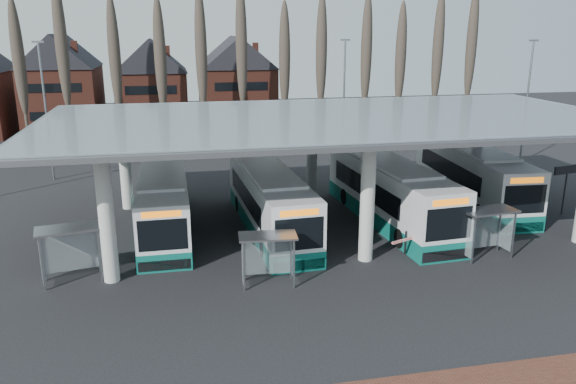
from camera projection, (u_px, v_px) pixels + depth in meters
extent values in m
plane|color=black|center=(383.00, 281.00, 25.33)|extent=(140.00, 140.00, 0.00)
cylinder|color=silver|center=(106.00, 218.00, 24.52)|extent=(0.70, 0.70, 6.00)
cylinder|color=silver|center=(125.00, 162.00, 34.87)|extent=(0.70, 0.70, 6.00)
cylinder|color=silver|center=(367.00, 201.00, 26.85)|extent=(0.70, 0.70, 6.00)
cylinder|color=silver|center=(312.00, 154.00, 37.20)|extent=(0.70, 0.70, 6.00)
cylinder|color=silver|center=(477.00, 147.00, 39.53)|extent=(0.70, 0.70, 6.00)
cube|color=gray|center=(336.00, 117.00, 31.12)|extent=(32.00, 16.00, 0.12)
cube|color=silver|center=(337.00, 116.00, 31.10)|extent=(31.50, 15.50, 0.04)
cone|color=#473D33|center=(21.00, 73.00, 50.11)|extent=(0.36, 0.36, 14.50)
ellipsoid|color=#473D33|center=(18.00, 53.00, 49.63)|extent=(1.10, 1.10, 11.02)
cone|color=#473D33|center=(68.00, 72.00, 50.88)|extent=(0.36, 0.36, 14.50)
ellipsoid|color=#473D33|center=(66.00, 52.00, 50.40)|extent=(1.10, 1.10, 11.02)
cone|color=#473D33|center=(114.00, 71.00, 51.66)|extent=(0.36, 0.36, 14.50)
ellipsoid|color=#473D33|center=(112.00, 52.00, 51.18)|extent=(1.10, 1.10, 11.02)
cone|color=#473D33|center=(158.00, 71.00, 52.44)|extent=(0.36, 0.36, 14.50)
ellipsoid|color=#473D33|center=(157.00, 52.00, 51.95)|extent=(1.10, 1.10, 11.02)
cone|color=#473D33|center=(201.00, 70.00, 53.21)|extent=(0.36, 0.36, 14.50)
ellipsoid|color=#473D33|center=(201.00, 51.00, 52.73)|extent=(1.10, 1.10, 11.02)
cone|color=#473D33|center=(243.00, 70.00, 53.99)|extent=(0.36, 0.36, 14.50)
ellipsoid|color=#473D33|center=(243.00, 51.00, 53.50)|extent=(1.10, 1.10, 11.02)
cone|color=#473D33|center=(284.00, 69.00, 54.76)|extent=(0.36, 0.36, 14.50)
ellipsoid|color=#473D33|center=(284.00, 51.00, 54.28)|extent=(1.10, 1.10, 11.02)
cone|color=#473D33|center=(324.00, 69.00, 55.54)|extent=(0.36, 0.36, 14.50)
ellipsoid|color=#473D33|center=(324.00, 50.00, 55.06)|extent=(1.10, 1.10, 11.02)
cone|color=#473D33|center=(362.00, 68.00, 56.31)|extent=(0.36, 0.36, 14.50)
ellipsoid|color=#473D33|center=(363.00, 50.00, 55.83)|extent=(1.10, 1.10, 11.02)
cone|color=#473D33|center=(399.00, 67.00, 57.09)|extent=(0.36, 0.36, 14.50)
ellipsoid|color=#473D33|center=(400.00, 50.00, 56.61)|extent=(1.10, 1.10, 11.02)
cone|color=#473D33|center=(436.00, 67.00, 57.86)|extent=(0.36, 0.36, 14.50)
ellipsoid|color=#473D33|center=(437.00, 50.00, 57.38)|extent=(1.10, 1.10, 11.02)
cone|color=#473D33|center=(471.00, 67.00, 58.64)|extent=(0.36, 0.36, 14.50)
ellipsoid|color=#473D33|center=(473.00, 49.00, 58.16)|extent=(1.10, 1.10, 11.02)
cube|color=#5E2A1F|center=(65.00, 100.00, 61.79)|extent=(8.00, 10.00, 7.00)
pyramid|color=black|center=(57.00, 34.00, 59.85)|extent=(8.30, 10.30, 3.50)
cube|color=#5E2A1F|center=(153.00, 98.00, 63.63)|extent=(8.00, 10.00, 7.00)
pyramid|color=black|center=(149.00, 34.00, 61.69)|extent=(8.30, 10.30, 3.50)
cube|color=#5E2A1F|center=(236.00, 96.00, 65.47)|extent=(8.00, 10.00, 7.00)
pyramid|color=black|center=(235.00, 34.00, 63.54)|extent=(8.30, 10.30, 3.50)
cylinder|color=slate|center=(46.00, 114.00, 41.16)|extent=(0.16, 0.16, 10.00)
cube|color=slate|center=(38.00, 42.00, 39.74)|extent=(0.80, 0.15, 0.15)
cylinder|color=slate|center=(344.00, 100.00, 49.57)|extent=(0.16, 0.16, 10.00)
cube|color=slate|center=(345.00, 40.00, 48.16)|extent=(0.80, 0.15, 0.15)
cylinder|color=slate|center=(526.00, 104.00, 46.64)|extent=(0.16, 0.16, 10.00)
cube|color=slate|center=(534.00, 40.00, 45.23)|extent=(0.80, 0.15, 0.15)
cube|color=silver|center=(164.00, 199.00, 31.35)|extent=(2.58, 12.03, 2.81)
cube|color=#0C6155|center=(165.00, 222.00, 31.72)|extent=(2.60, 12.05, 0.90)
cube|color=silver|center=(162.00, 174.00, 30.95)|extent=(2.31, 7.22, 0.18)
cube|color=black|center=(163.00, 195.00, 31.79)|extent=(2.61, 8.66, 1.10)
cube|color=black|center=(163.00, 235.00, 25.70)|extent=(2.25, 0.06, 1.50)
cube|color=black|center=(164.00, 172.00, 36.96)|extent=(2.17, 0.06, 1.20)
cube|color=orange|center=(161.00, 214.00, 25.42)|extent=(1.79, 0.05, 0.30)
cube|color=black|center=(165.00, 265.00, 26.12)|extent=(2.43, 0.08, 0.50)
cylinder|color=black|center=(141.00, 247.00, 27.91)|extent=(0.28, 0.96, 0.96)
cylinder|color=black|center=(188.00, 244.00, 28.36)|extent=(0.28, 0.96, 0.96)
cylinder|color=black|center=(146.00, 205.00, 34.79)|extent=(0.28, 0.96, 0.96)
cylinder|color=black|center=(184.00, 202.00, 35.24)|extent=(0.28, 0.96, 0.96)
cube|color=silver|center=(270.00, 198.00, 31.41)|extent=(3.22, 12.47, 2.88)
cube|color=#0C6155|center=(270.00, 221.00, 31.79)|extent=(3.24, 12.49, 0.93)
cube|color=silver|center=(270.00, 172.00, 31.00)|extent=(2.72, 7.52, 0.19)
cube|color=black|center=(268.00, 194.00, 31.86)|extent=(3.09, 9.01, 1.13)
cube|color=black|center=(299.00, 234.00, 25.66)|extent=(2.31, 0.17, 1.54)
cube|color=black|center=(250.00, 170.00, 37.11)|extent=(2.23, 0.17, 1.24)
cube|color=orange|center=(299.00, 213.00, 25.38)|extent=(1.84, 0.14, 0.31)
cube|color=black|center=(299.00, 265.00, 26.10)|extent=(2.50, 0.20, 0.51)
cylinder|color=black|center=(264.00, 248.00, 27.86)|extent=(0.34, 1.00, 0.99)
cylinder|color=black|center=(310.00, 243.00, 28.43)|extent=(0.34, 1.00, 0.99)
cylinder|color=black|center=(239.00, 204.00, 34.86)|extent=(0.34, 1.00, 0.99)
cylinder|color=black|center=(276.00, 201.00, 35.42)|extent=(0.34, 1.00, 0.99)
cube|color=silver|center=(390.00, 189.00, 32.75)|extent=(3.65, 13.13, 3.03)
cube|color=#0C6155|center=(388.00, 213.00, 33.15)|extent=(3.67, 13.15, 0.97)
cube|color=silver|center=(391.00, 163.00, 32.31)|extent=(3.01, 7.93, 0.19)
cube|color=black|center=(386.00, 185.00, 33.22)|extent=(3.44, 9.51, 1.19)
cube|color=black|center=(449.00, 224.00, 26.75)|extent=(2.42, 0.23, 1.62)
cube|color=black|center=(349.00, 163.00, 38.70)|extent=(2.34, 0.23, 1.30)
cube|color=orange|center=(451.00, 202.00, 26.45)|extent=(1.93, 0.19, 0.32)
cube|color=black|center=(446.00, 255.00, 27.21)|extent=(2.62, 0.27, 0.54)
cylinder|color=black|center=(401.00, 238.00, 29.02)|extent=(0.37, 1.06, 1.04)
cylinder|color=black|center=(444.00, 234.00, 29.66)|extent=(0.37, 1.06, 1.04)
cylinder|color=black|center=(345.00, 197.00, 36.32)|extent=(0.37, 1.06, 1.04)
cylinder|color=black|center=(381.00, 194.00, 36.96)|extent=(0.37, 1.06, 1.04)
cube|color=silver|center=(472.00, 172.00, 36.78)|extent=(3.60, 13.10, 3.02)
cube|color=#0C6155|center=(470.00, 193.00, 37.19)|extent=(3.63, 13.13, 0.97)
cube|color=silver|center=(474.00, 149.00, 36.35)|extent=(2.99, 7.92, 0.19)
cube|color=black|center=(468.00, 168.00, 37.27)|extent=(3.41, 9.49, 1.19)
cube|color=black|center=(525.00, 199.00, 30.62)|extent=(2.42, 0.22, 1.62)
cube|color=black|center=(434.00, 150.00, 42.89)|extent=(2.34, 0.22, 1.30)
cube|color=orange|center=(527.00, 180.00, 30.32)|extent=(1.93, 0.18, 0.32)
cube|color=black|center=(521.00, 227.00, 31.08)|extent=(2.61, 0.26, 0.54)
cylinder|color=black|center=(481.00, 213.00, 33.11)|extent=(0.37, 1.05, 1.04)
cylinder|color=black|center=(520.00, 211.00, 33.44)|extent=(0.37, 1.05, 1.04)
cylinder|color=black|center=(430.00, 179.00, 40.61)|extent=(0.37, 1.05, 1.04)
cylinder|color=black|center=(463.00, 178.00, 40.94)|extent=(0.37, 1.05, 1.04)
cube|color=gray|center=(42.00, 264.00, 24.03)|extent=(0.09, 0.09, 2.46)
cube|color=gray|center=(100.00, 256.00, 24.88)|extent=(0.09, 0.09, 2.46)
cube|color=gray|center=(42.00, 255.00, 24.99)|extent=(0.09, 0.09, 2.46)
cube|color=gray|center=(98.00, 248.00, 25.85)|extent=(0.09, 0.09, 2.46)
cube|color=gray|center=(68.00, 229.00, 24.58)|extent=(2.96, 1.86, 0.10)
cube|color=silver|center=(71.00, 250.00, 25.45)|extent=(2.33, 0.47, 1.97)
cube|color=silver|center=(41.00, 259.00, 24.48)|extent=(0.24, 1.07, 1.97)
cube|color=silver|center=(100.00, 251.00, 25.37)|extent=(0.24, 1.07, 1.97)
cube|color=gray|center=(244.00, 267.00, 24.05)|extent=(0.08, 0.08, 2.25)
cube|color=gray|center=(294.00, 264.00, 24.30)|extent=(0.08, 0.08, 2.25)
cube|color=gray|center=(243.00, 258.00, 24.99)|extent=(0.08, 0.08, 2.25)
cube|color=gray|center=(291.00, 255.00, 25.24)|extent=(0.08, 0.08, 2.25)
cube|color=gray|center=(268.00, 236.00, 24.32)|extent=(2.61, 1.46, 0.09)
cube|color=silver|center=(267.00, 255.00, 25.15)|extent=(2.16, 0.21, 1.80)
cube|color=silver|center=(242.00, 261.00, 24.50)|extent=(0.12, 0.99, 1.80)
cube|color=silver|center=(293.00, 259.00, 24.76)|extent=(0.12, 0.99, 1.80)
cube|color=gray|center=(473.00, 241.00, 26.78)|extent=(0.09, 0.09, 2.40)
cube|color=gray|center=(513.00, 236.00, 27.47)|extent=(0.09, 0.09, 2.40)
cube|color=gray|center=(460.00, 234.00, 27.74)|extent=(0.09, 0.09, 2.40)
cube|color=gray|center=(499.00, 229.00, 28.44)|extent=(0.09, 0.09, 2.40)
cube|color=gray|center=(489.00, 210.00, 27.26)|extent=(2.83, 1.65, 0.10)
cube|color=silver|center=(479.00, 230.00, 28.12)|extent=(2.30, 0.31, 1.92)
cube|color=silver|center=(466.00, 236.00, 27.23)|extent=(0.16, 1.05, 1.92)
cube|color=silver|center=(507.00, 231.00, 27.96)|extent=(0.16, 1.05, 1.92)
cylinder|color=black|center=(565.00, 190.00, 34.12)|extent=(0.09, 0.09, 3.01)
cube|color=black|center=(568.00, 169.00, 33.75)|extent=(2.05, 0.52, 0.52)
cube|color=black|center=(406.00, 243.00, 28.16)|extent=(0.09, 0.09, 1.23)
cube|color=red|center=(411.00, 238.00, 27.50)|extent=(2.33, 1.02, 0.11)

